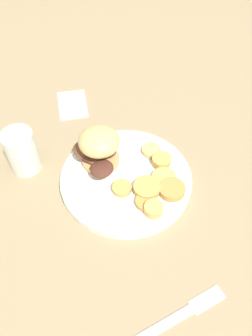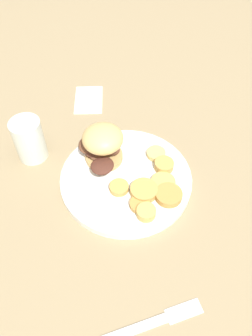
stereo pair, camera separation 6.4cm
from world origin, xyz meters
The scene contains 14 objects.
ground_plane centered at (0.00, 0.00, 0.00)m, with size 4.00×4.00×0.00m, color #937F5B.
dinner_plate centered at (0.00, 0.00, 0.01)m, with size 0.27×0.27×0.02m.
sandwich centered at (-0.07, 0.01, 0.06)m, with size 0.12×0.10×0.08m.
potato_round_0 centered at (0.05, 0.07, 0.03)m, with size 0.04×0.04×0.02m, color tan.
potato_round_1 centered at (0.06, -0.04, 0.02)m, with size 0.04×0.04×0.01m, color #BC8942.
potato_round_2 centered at (0.01, -0.03, 0.02)m, with size 0.04×0.04×0.01m, color tan.
potato_round_3 centered at (0.10, 0.01, 0.03)m, with size 0.05×0.05×0.01m, color #BC8942.
potato_round_4 centered at (0.05, -0.01, 0.03)m, with size 0.05×0.05×0.01m, color tan.
potato_round_5 centered at (0.02, 0.08, 0.02)m, with size 0.04×0.04×0.01m, color #DBB766.
potato_round_6 centered at (0.07, 0.03, 0.02)m, with size 0.05×0.05×0.01m, color tan.
potato_round_7 centered at (0.09, -0.05, 0.03)m, with size 0.04×0.04×0.02m, color tan.
fork centered at (0.20, -0.19, 0.00)m, with size 0.11×0.15×0.00m.
drinking_glass centered at (-0.20, -0.07, 0.05)m, with size 0.06×0.06×0.10m.
napkin centered at (-0.24, 0.14, 0.00)m, with size 0.11×0.07×0.01m, color white.
Camera 1 is at (0.20, -0.36, 0.54)m, focal length 35.00 mm.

